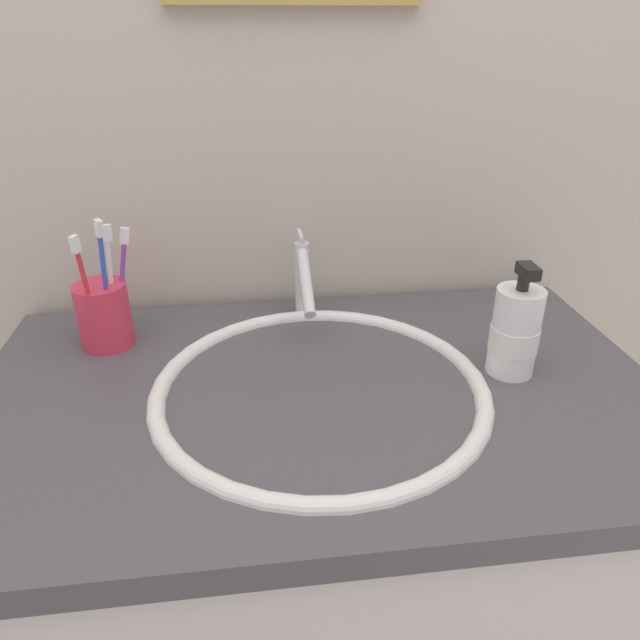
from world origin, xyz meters
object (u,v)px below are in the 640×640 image
object	(u,v)px
toothbrush_cup	(104,315)
soap_dispenser	(515,332)
toothbrush_red	(87,288)
toothbrush_purple	(122,277)
toothbrush_blue	(104,277)
faucet	(305,278)
toothbrush_white	(111,277)

from	to	relation	value
toothbrush_cup	soap_dispenser	bearing A→B (deg)	-14.91
toothbrush_red	toothbrush_purple	distance (m)	0.06
toothbrush_purple	soap_dispenser	bearing A→B (deg)	-17.08
toothbrush_red	toothbrush_purple	size ratio (longest dim) A/B	1.05
toothbrush_cup	toothbrush_blue	distance (m)	0.07
faucet	toothbrush_white	size ratio (longest dim) A/B	0.90
faucet	toothbrush_red	bearing A→B (deg)	-165.54
toothbrush_purple	toothbrush_blue	bearing A→B (deg)	-117.43
toothbrush_cup	toothbrush_purple	world-z (taller)	toothbrush_purple
toothbrush_cup	soap_dispenser	distance (m)	0.60
toothbrush_white	faucet	bearing A→B (deg)	8.38
toothbrush_blue	toothbrush_white	world-z (taller)	toothbrush_blue
faucet	toothbrush_cup	bearing A→B (deg)	-171.04
faucet	toothbrush_blue	distance (m)	0.31
toothbrush_white	toothbrush_cup	bearing A→B (deg)	-161.94
toothbrush_white	toothbrush_purple	distance (m)	0.02
faucet	toothbrush_white	xyz separation A→B (m)	(-0.29, -0.04, 0.04)
faucet	toothbrush_cup	world-z (taller)	faucet
toothbrush_cup	soap_dispenser	size ratio (longest dim) A/B	0.60
toothbrush_cup	toothbrush_blue	size ratio (longest dim) A/B	0.49
toothbrush_purple	soap_dispenser	xyz separation A→B (m)	(0.55, -0.17, -0.04)
toothbrush_red	toothbrush_blue	bearing A→B (deg)	31.29
faucet	toothbrush_blue	xyz separation A→B (m)	(-0.30, -0.07, 0.05)
faucet	soap_dispenser	world-z (taller)	soap_dispenser
toothbrush_red	soap_dispenser	xyz separation A→B (m)	(0.59, -0.12, -0.05)
toothbrush_cup	toothbrush_purple	size ratio (longest dim) A/B	0.57
faucet	toothbrush_blue	bearing A→B (deg)	-167.03
toothbrush_red	toothbrush_white	bearing A→B (deg)	56.50
toothbrush_cup	toothbrush_red	bearing A→B (deg)	-103.20
toothbrush_purple	soap_dispenser	distance (m)	0.57
toothbrush_cup	toothbrush_purple	distance (m)	0.07
toothbrush_red	soap_dispenser	distance (m)	0.60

